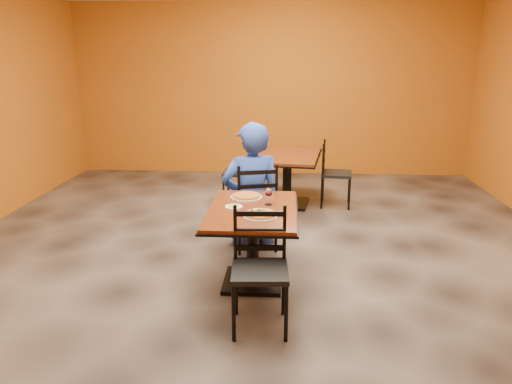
# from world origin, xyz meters

# --- Properties ---
(floor) EXTENTS (7.00, 8.00, 0.01)m
(floor) POSITION_xyz_m (0.00, 0.00, 0.00)
(floor) COLOR black
(floor) RESTS_ON ground
(wall_back) EXTENTS (7.00, 0.01, 3.00)m
(wall_back) POSITION_xyz_m (0.00, 4.00, 1.50)
(wall_back) COLOR #AE5A13
(wall_back) RESTS_ON ground
(table_main) EXTENTS (0.83, 1.23, 0.75)m
(table_main) POSITION_xyz_m (0.00, -0.50, 0.56)
(table_main) COLOR maroon
(table_main) RESTS_ON floor
(table_second) EXTENTS (1.06, 1.43, 0.75)m
(table_second) POSITION_xyz_m (0.31, 2.04, 0.56)
(table_second) COLOR maroon
(table_second) RESTS_ON floor
(chair_main_near) EXTENTS (0.46, 0.46, 0.97)m
(chair_main_near) POSITION_xyz_m (0.11, -1.27, 0.48)
(chair_main_near) COLOR black
(chair_main_near) RESTS_ON floor
(chair_main_far) EXTENTS (0.55, 0.55, 0.99)m
(chair_main_far) POSITION_xyz_m (-0.05, 0.40, 0.50)
(chair_main_far) COLOR black
(chair_main_far) RESTS_ON floor
(chair_second_left) EXTENTS (0.44, 0.44, 0.92)m
(chair_second_left) POSITION_xyz_m (-0.39, 2.04, 0.46)
(chair_second_left) COLOR black
(chair_second_left) RESTS_ON floor
(chair_second_right) EXTENTS (0.46, 0.46, 0.93)m
(chair_second_right) POSITION_xyz_m (1.01, 2.04, 0.47)
(chair_second_right) COLOR black
(chair_second_right) RESTS_ON floor
(diner) EXTENTS (0.78, 0.61, 1.41)m
(diner) POSITION_xyz_m (-0.09, 0.50, 0.71)
(diner) COLOR #1B3B98
(diner) RESTS_ON floor
(plate_main) EXTENTS (0.31, 0.31, 0.01)m
(plate_main) POSITION_xyz_m (0.08, -0.71, 0.76)
(plate_main) COLOR white
(plate_main) RESTS_ON table_main
(pizza_main) EXTENTS (0.28, 0.28, 0.02)m
(pizza_main) POSITION_xyz_m (0.08, -0.71, 0.77)
(pizza_main) COLOR #99270B
(pizza_main) RESTS_ON plate_main
(plate_far) EXTENTS (0.31, 0.31, 0.01)m
(plate_far) POSITION_xyz_m (-0.09, -0.15, 0.76)
(plate_far) COLOR white
(plate_far) RESTS_ON table_main
(pizza_far) EXTENTS (0.28, 0.28, 0.02)m
(pizza_far) POSITION_xyz_m (-0.09, -0.15, 0.77)
(pizza_far) COLOR orange
(pizza_far) RESTS_ON plate_far
(side_plate) EXTENTS (0.16, 0.16, 0.01)m
(side_plate) POSITION_xyz_m (-0.18, -0.48, 0.76)
(side_plate) COLOR white
(side_plate) RESTS_ON table_main
(dip) EXTENTS (0.09, 0.09, 0.01)m
(dip) POSITION_xyz_m (-0.18, -0.48, 0.76)
(dip) COLOR #A78E51
(dip) RESTS_ON side_plate
(wine_glass) EXTENTS (0.08, 0.08, 0.18)m
(wine_glass) POSITION_xyz_m (0.14, -0.38, 0.84)
(wine_glass) COLOR white
(wine_glass) RESTS_ON table_main
(fork) EXTENTS (0.05, 0.19, 0.00)m
(fork) POSITION_xyz_m (-0.13, -0.73, 0.75)
(fork) COLOR silver
(fork) RESTS_ON table_main
(knife) EXTENTS (0.04, 0.21, 0.00)m
(knife) POSITION_xyz_m (0.29, -0.77, 0.75)
(knife) COLOR silver
(knife) RESTS_ON table_main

